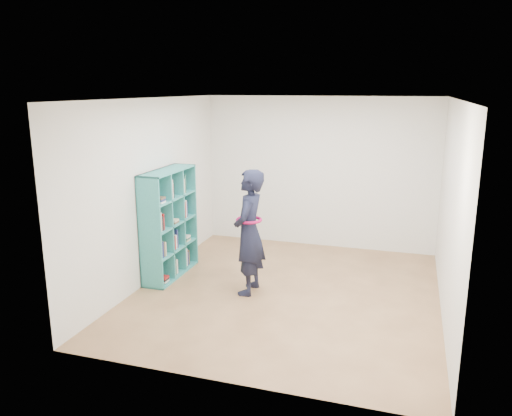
% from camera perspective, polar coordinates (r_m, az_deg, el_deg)
% --- Properties ---
extents(floor, '(4.50, 4.50, 0.00)m').
position_cam_1_polar(floor, '(6.94, 3.48, -9.63)').
color(floor, brown).
rests_on(floor, ground).
extents(ceiling, '(4.50, 4.50, 0.00)m').
position_cam_1_polar(ceiling, '(6.38, 3.82, 12.35)').
color(ceiling, white).
rests_on(ceiling, wall_back).
extents(wall_left, '(0.02, 4.50, 2.60)m').
position_cam_1_polar(wall_left, '(7.27, -11.86, 1.91)').
color(wall_left, silver).
rests_on(wall_left, floor).
extents(wall_right, '(0.02, 4.50, 2.60)m').
position_cam_1_polar(wall_right, '(6.38, 21.35, -0.36)').
color(wall_right, silver).
rests_on(wall_right, floor).
extents(wall_back, '(4.00, 0.02, 2.60)m').
position_cam_1_polar(wall_back, '(8.70, 7.20, 4.01)').
color(wall_back, silver).
rests_on(wall_back, floor).
extents(wall_front, '(4.00, 0.02, 2.60)m').
position_cam_1_polar(wall_front, '(4.47, -3.32, -5.21)').
color(wall_front, silver).
rests_on(wall_front, floor).
extents(bookshelf, '(0.35, 1.19, 1.59)m').
position_cam_1_polar(bookshelf, '(7.44, -10.09, -1.95)').
color(bookshelf, teal).
rests_on(bookshelf, floor).
extents(person, '(0.42, 0.63, 1.70)m').
position_cam_1_polar(person, '(6.68, -0.80, -2.78)').
color(person, black).
rests_on(person, floor).
extents(smartphone, '(0.02, 0.10, 0.14)m').
position_cam_1_polar(smartphone, '(6.78, -1.72, -1.56)').
color(smartphone, silver).
rests_on(smartphone, person).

